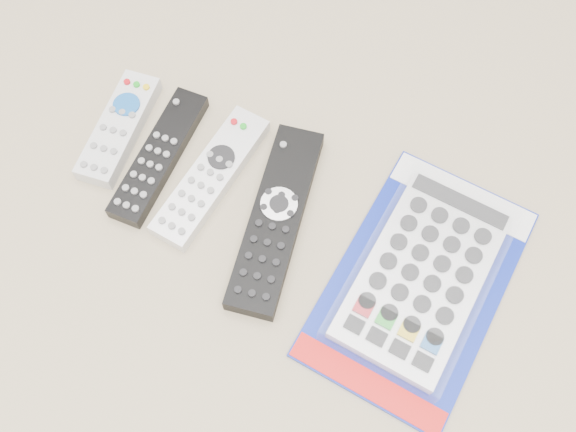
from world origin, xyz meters
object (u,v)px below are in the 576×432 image
at_px(remote_slim_black, 159,156).
at_px(jumbo_remote_packaged, 423,275).
at_px(remote_large_black, 276,219).
at_px(remote_silver_dvd, 211,177).
at_px(remote_small_grey, 119,128).

xyz_separation_m(remote_slim_black, jumbo_remote_packaged, (0.37, -0.03, 0.01)).
bearing_deg(remote_large_black, remote_slim_black, 164.23).
bearing_deg(remote_slim_black, remote_silver_dvd, -1.47).
bearing_deg(jumbo_remote_packaged, remote_slim_black, -177.31).
bearing_deg(remote_silver_dvd, jumbo_remote_packaged, 2.31).
xyz_separation_m(remote_small_grey, jumbo_remote_packaged, (0.43, -0.05, 0.01)).
bearing_deg(remote_silver_dvd, remote_large_black, -5.48).
relative_size(remote_small_grey, remote_large_black, 0.67).
bearing_deg(remote_silver_dvd, remote_slim_black, -173.86).
bearing_deg(remote_large_black, remote_silver_dvd, 159.31).
bearing_deg(remote_small_grey, jumbo_remote_packaged, -10.78).
relative_size(remote_slim_black, remote_silver_dvd, 0.95).
bearing_deg(remote_slim_black, remote_small_grey, 165.61).
height_order(remote_small_grey, remote_slim_black, remote_small_grey).
distance_m(remote_large_black, jumbo_remote_packaged, 0.19).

